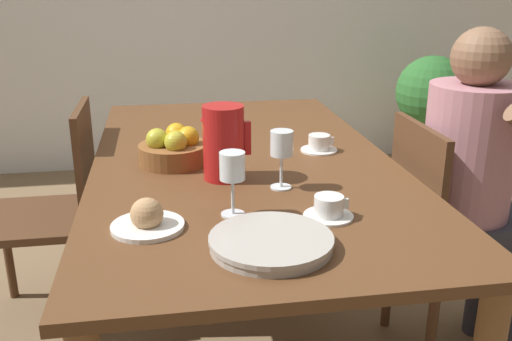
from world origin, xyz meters
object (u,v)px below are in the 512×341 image
at_px(red_pitcher, 224,142).
at_px(person_seated, 476,172).
at_px(wine_glass_water, 282,146).
at_px(teacup_across, 319,144).
at_px(chair_person_side, 446,235).
at_px(fruit_bowl, 174,149).
at_px(bread_plate, 147,219).
at_px(chair_opposite, 56,209).
at_px(wine_glass_juice, 232,170).
at_px(potted_plant, 431,98).
at_px(serving_tray, 271,242).
at_px(teacup_near_person, 329,208).

bearing_deg(red_pitcher, person_seated, 1.62).
bearing_deg(wine_glass_water, teacup_across, 58.36).
bearing_deg(person_seated, chair_person_side, -89.59).
bearing_deg(fruit_bowl, bread_plate, -99.05).
bearing_deg(bread_plate, chair_opposite, 114.71).
xyz_separation_m(wine_glass_juice, potted_plant, (1.60, 2.14, -0.32)).
xyz_separation_m(person_seated, serving_tray, (-0.81, -0.51, 0.05)).
relative_size(red_pitcher, wine_glass_juice, 1.32).
distance_m(red_pitcher, serving_tray, 0.50).
relative_size(person_seated, serving_tray, 4.11).
distance_m(person_seated, serving_tray, 0.96).
distance_m(wine_glass_water, teacup_near_person, 0.26).
bearing_deg(person_seated, red_pitcher, -88.38).
bearing_deg(bread_plate, person_seated, 18.23).
xyz_separation_m(serving_tray, bread_plate, (-0.28, 0.16, 0.01)).
bearing_deg(potted_plant, chair_person_side, -114.03).
relative_size(chair_person_side, teacup_near_person, 6.74).
relative_size(red_pitcher, fruit_bowl, 1.00).
relative_size(chair_person_side, potted_plant, 1.05).
height_order(chair_opposite, potted_plant, chair_opposite).
xyz_separation_m(chair_person_side, potted_plant, (0.82, 1.83, 0.07)).
bearing_deg(teacup_near_person, wine_glass_juice, 167.17).
xyz_separation_m(person_seated, wine_glass_juice, (-0.87, -0.31, 0.16)).
bearing_deg(fruit_bowl, wine_glass_water, -42.97).
bearing_deg(potted_plant, chair_opposite, -148.13).
bearing_deg(teacup_near_person, potted_plant, 58.26).
height_order(chair_person_side, chair_opposite, same).
distance_m(serving_tray, bread_plate, 0.32).
bearing_deg(chair_opposite, chair_person_side, -108.58).
xyz_separation_m(chair_opposite, serving_tray, (0.66, -0.98, 0.28)).
distance_m(person_seated, bread_plate, 1.15).
xyz_separation_m(wine_glass_water, potted_plant, (1.44, 1.97, -0.32)).
relative_size(person_seated, wine_glass_juice, 6.89).
height_order(chair_opposite, teacup_across, chair_opposite).
relative_size(chair_opposite, teacup_across, 6.74).
height_order(teacup_across, bread_plate, bread_plate).
relative_size(wine_glass_juice, fruit_bowl, 0.76).
height_order(teacup_near_person, teacup_across, same).
xyz_separation_m(chair_opposite, bread_plate, (0.38, -0.82, 0.29)).
height_order(teacup_near_person, bread_plate, bread_plate).
xyz_separation_m(teacup_across, potted_plant, (1.23, 1.63, -0.22)).
height_order(wine_glass_juice, fruit_bowl, wine_glass_juice).
relative_size(chair_person_side, fruit_bowl, 3.86).
height_order(teacup_near_person, potted_plant, potted_plant).
bearing_deg(chair_person_side, bread_plate, -70.38).
height_order(person_seated, bread_plate, person_seated).
height_order(wine_glass_juice, potted_plant, wine_glass_juice).
distance_m(chair_person_side, red_pitcher, 0.86).
height_order(serving_tray, potted_plant, potted_plant).
xyz_separation_m(teacup_near_person, bread_plate, (-0.46, 0.01, -0.00)).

